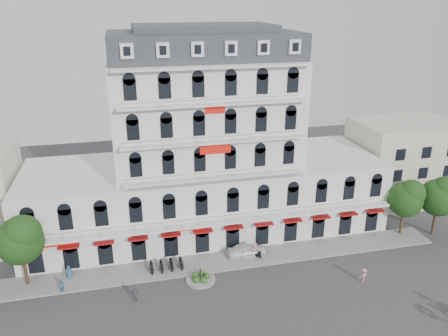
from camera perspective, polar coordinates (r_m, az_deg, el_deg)
ground at (r=44.64m, az=2.41°, el=-18.33°), size 120.00×120.00×0.00m
sidewalk at (r=51.62m, az=-0.34°, el=-12.08°), size 53.00×4.00×0.16m
main_building at (r=55.15m, az=-2.47°, el=1.63°), size 45.00×15.00×25.80m
flank_building_east at (r=69.95m, az=22.14°, el=0.88°), size 14.00×10.00×12.00m
traffic_island at (r=48.60m, az=-3.07°, el=-14.22°), size 3.20×3.20×1.60m
parked_scooter_row at (r=50.69m, az=-7.48°, el=-13.09°), size 4.40×1.80×1.10m
tree_west_inner at (r=49.53m, az=-25.10°, el=-8.30°), size 4.76×4.76×8.25m
tree_east_inner at (r=59.40m, az=22.70°, el=-3.54°), size 4.40×4.37×7.57m
tree_east_outer at (r=60.94m, az=26.35°, el=-3.18°), size 4.65×4.65×8.05m
parked_car at (r=52.34m, az=3.02°, el=-10.68°), size 4.64×1.88×1.58m
rider_center at (r=51.88m, az=4.02°, el=-10.64°), size 1.42×1.20×2.08m
pedestrian_left at (r=51.19m, az=-19.59°, el=-12.76°), size 0.87×0.60×1.70m
pedestrian_mid at (r=46.30m, az=-11.54°, el=-15.79°), size 1.04×0.48×1.74m
pedestrian_right at (r=50.26m, az=17.76°, el=-13.22°), size 1.19×0.84×1.67m
pedestrian_far at (r=49.40m, az=-20.40°, el=-14.28°), size 0.63×0.71×1.63m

